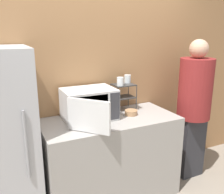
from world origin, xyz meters
TOP-DOWN VIEW (x-y plane):
  - wall_back at (0.00, 0.72)m, footprint 8.00×0.06m
  - counter at (0.00, 0.34)m, footprint 1.47×0.68m
  - microwave at (-0.21, 0.43)m, footprint 0.57×0.72m
  - dish_rack at (0.28, 0.56)m, footprint 0.25×0.20m
  - glass_front_left at (0.20, 0.50)m, footprint 0.08×0.08m
  - glass_back_right at (0.35, 0.60)m, footprint 0.08×0.08m
  - bowl at (0.26, 0.35)m, footprint 0.14×0.14m
  - person at (1.11, 0.27)m, footprint 0.40×0.40m
  - refrigerator at (-1.09, 0.37)m, footprint 0.62×0.66m

SIDE VIEW (x-z plane):
  - counter at x=0.00m, z-range 0.00..0.93m
  - refrigerator at x=-1.09m, z-range 0.00..1.72m
  - bowl at x=0.26m, z-range 0.93..0.99m
  - person at x=1.11m, z-range 0.10..1.85m
  - microwave at x=-0.21m, z-range 0.93..1.26m
  - dish_rack at x=0.28m, z-range 1.00..1.31m
  - glass_front_left at x=0.20m, z-range 1.24..1.34m
  - glass_back_right at x=0.35m, z-range 1.24..1.34m
  - wall_back at x=0.00m, z-range 0.00..2.60m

